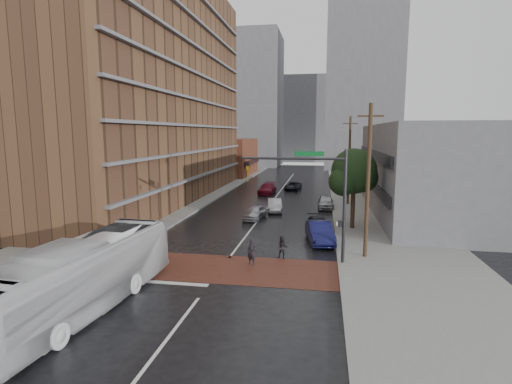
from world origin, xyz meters
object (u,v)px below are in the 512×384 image
Objects in this scene: pedestrian_b at (282,248)px; suv_travel at (293,186)px; car_travel_b at (275,205)px; car_travel_c at (267,189)px; car_parked_near at (320,232)px; transit_bus at (82,276)px; car_parked_mid at (318,225)px; pedestrian_a at (252,252)px; car_parked_far at (326,202)px; car_travel_a at (255,212)px.

pedestrian_b is 31.98m from suv_travel.
car_travel_c reaches higher than car_travel_b.
suv_travel is 27.86m from car_parked_near.
transit_bus reaches higher than car_parked_mid.
car_travel_b is (-0.69, 17.23, -0.15)m from pedestrian_a.
car_parked_mid is at bearing 82.55° from car_parked_near.
car_parked_near is at bearing -75.88° from car_travel_b.
car_parked_far is (5.28, 2.73, 0.04)m from car_travel_b.
car_travel_c is at bearing 88.73° from transit_bus.
transit_bus is 29.76m from car_parked_far.
transit_bus is 37.07m from car_travel_c.
car_travel_a is (-2.08, 13.16, -0.15)m from pedestrian_a.
car_travel_c is at bearing 107.80° from pedestrian_b.
pedestrian_b is at bearing -128.30° from car_parked_near.
suv_travel is 0.98× the size of car_parked_mid.
pedestrian_a reaches higher than car_travel_b.
pedestrian_a is at bearing -103.47° from car_parked_far.
car_parked_mid is 10.91m from car_parked_far.
pedestrian_b reaches higher than car_parked_mid.
car_parked_far is (7.77, -9.32, 0.01)m from car_travel_c.
car_parked_far is (4.64, -13.51, 0.14)m from suv_travel.
car_travel_b is 16.25m from suv_travel.
transit_bus is 25.55m from car_travel_b.
transit_bus reaches higher than car_travel_b.
pedestrian_b is 12.24m from car_travel_a.
car_parked_near is (6.19, -7.24, 0.12)m from car_travel_a.
suv_travel is at bearing 108.43° from car_parked_far.
car_travel_a is 0.92× the size of car_parked_mid.
pedestrian_a is 20.49m from car_parked_far.
car_parked_far is at bearing 88.96° from pedestrian_b.
transit_bus is 21.27m from car_travel_a.
car_parked_far is at bearing -63.24° from suv_travel.
car_travel_a is 4.30m from car_travel_b.
car_travel_c is 1.02× the size of car_parked_near.
car_travel_c is 24.47m from car_parked_near.
pedestrian_a is at bearing -72.79° from car_travel_a.
suv_travel is 14.28m from car_parked_far.
car_parked_mid is at bearing 81.36° from pedestrian_b.
car_travel_c is 1.16× the size of car_parked_far.
transit_bus reaches higher than suv_travel.
car_parked_mid is at bearing -69.14° from car_travel_b.
car_travel_a is 0.93× the size of car_parked_far.
pedestrian_a reaches higher than car_parked_far.
car_parked_far is at bearing -47.19° from car_travel_c.
suv_travel is at bearing 108.30° from pedestrian_a.
pedestrian_a is 0.39× the size of car_parked_far.
car_parked_near reaches higher than pedestrian_b.
transit_bus reaches higher than car_parked_far.
transit_bus reaches higher than car_travel_a.
transit_bus reaches higher than car_travel_c.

